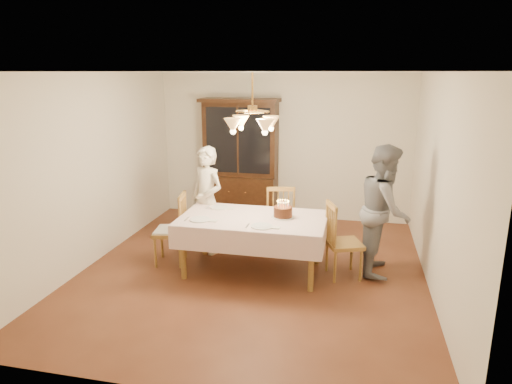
% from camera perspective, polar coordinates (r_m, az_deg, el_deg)
% --- Properties ---
extents(ground, '(5.00, 5.00, 0.00)m').
position_cam_1_polar(ground, '(6.25, -0.40, -9.82)').
color(ground, '#582B19').
rests_on(ground, ground).
extents(room_shell, '(5.00, 5.00, 5.00)m').
position_cam_1_polar(room_shell, '(5.77, -0.43, 4.61)').
color(room_shell, white).
rests_on(room_shell, ground).
extents(dining_table, '(1.90, 1.10, 0.76)m').
position_cam_1_polar(dining_table, '(6.00, -0.41, -3.87)').
color(dining_table, olive).
rests_on(dining_table, ground).
extents(china_hutch, '(1.38, 0.54, 2.16)m').
position_cam_1_polar(china_hutch, '(8.20, -1.94, 3.78)').
color(china_hutch, black).
rests_on(china_hutch, ground).
extents(chair_far_side, '(0.52, 0.50, 1.00)m').
position_cam_1_polar(chair_far_side, '(6.88, 3.01, -3.51)').
color(chair_far_side, olive).
rests_on(chair_far_side, ground).
extents(chair_left_end, '(0.49, 0.50, 1.00)m').
position_cam_1_polar(chair_left_end, '(6.45, -10.63, -4.92)').
color(chair_left_end, olive).
rests_on(chair_left_end, ground).
extents(chair_right_end, '(0.55, 0.56, 1.00)m').
position_cam_1_polar(chair_right_end, '(6.03, 10.86, -6.44)').
color(chair_right_end, olive).
rests_on(chair_right_end, ground).
extents(elderly_woman, '(0.69, 0.61, 1.58)m').
position_cam_1_polar(elderly_woman, '(6.67, -6.16, -1.05)').
color(elderly_woman, '#F1E5CC').
rests_on(elderly_woman, ground).
extents(adult_in_grey, '(0.70, 0.88, 1.72)m').
position_cam_1_polar(adult_in_grey, '(6.18, 15.78, -2.16)').
color(adult_in_grey, slate).
rests_on(adult_in_grey, ground).
extents(birthday_cake, '(0.30, 0.30, 0.23)m').
position_cam_1_polar(birthday_cake, '(5.96, 3.38, -2.55)').
color(birthday_cake, white).
rests_on(birthday_cake, dining_table).
extents(place_setting_near_left, '(0.41, 0.26, 0.02)m').
position_cam_1_polar(place_setting_near_left, '(5.90, -6.92, -3.45)').
color(place_setting_near_left, white).
rests_on(place_setting_near_left, dining_table).
extents(place_setting_near_right, '(0.42, 0.27, 0.02)m').
position_cam_1_polar(place_setting_near_right, '(5.60, 0.84, -4.32)').
color(place_setting_near_right, white).
rests_on(place_setting_near_right, dining_table).
extents(place_setting_far_left, '(0.40, 0.25, 0.02)m').
position_cam_1_polar(place_setting_far_left, '(6.39, -4.49, -1.95)').
color(place_setting_far_left, white).
rests_on(place_setting_far_left, dining_table).
extents(chandelier, '(0.62, 0.62, 0.73)m').
position_cam_1_polar(chandelier, '(5.72, -0.44, 8.52)').
color(chandelier, '#BF8C3F').
rests_on(chandelier, ground).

